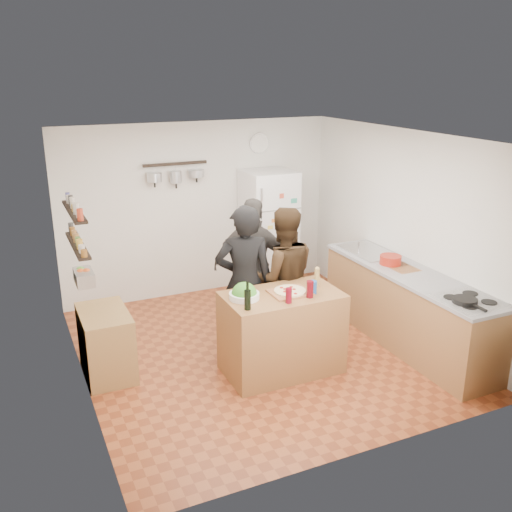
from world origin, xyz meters
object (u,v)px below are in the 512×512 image
wall_clock (259,143)px  side_table (106,343)px  person_center (283,278)px  red_bowl (391,260)px  prep_island (282,333)px  person_back (254,268)px  wine_bottle (248,300)px  pepper_mill (317,278)px  salad_bowl (244,296)px  skillet (465,301)px  counter_run (407,308)px  fridge (268,232)px  person_left (244,282)px  salt_canister (313,287)px

wall_clock → side_table: wall_clock is taller
person_center → red_bowl: size_ratio=6.53×
wall_clock → prep_island: bearing=-109.6°
wall_clock → person_back: bearing=-116.7°
wine_bottle → pepper_mill: size_ratio=1.14×
salad_bowl → person_center: size_ratio=0.19×
skillet → side_table: (-3.34, 1.72, -0.58)m
person_back → skillet: 2.48m
salad_bowl → person_center: person_center is taller
counter_run → side_table: counter_run is taller
fridge → salad_bowl: bearing=-121.2°
prep_island → counter_run: 1.68m
skillet → fridge: (-0.65, 3.28, -0.04)m
salad_bowl → person_left: (0.20, 0.46, -0.05)m
person_back → red_bowl: person_back is taller
person_back → wall_clock: (0.80, 1.60, 1.29)m
wine_bottle → person_center: 1.13m
counter_run → red_bowl: bearing=98.9°
person_back → counter_run: person_back is taller
wine_bottle → salt_canister: size_ratio=1.44×
person_left → person_back: bearing=-107.8°
salad_bowl → side_table: bearing=153.5°
salad_bowl → pepper_mill: pepper_mill is taller
wine_bottle → salt_canister: wine_bottle is taller
red_bowl → wall_clock: wall_clock is taller
side_table → wine_bottle: bearing=-36.7°
person_back → side_table: size_ratio=2.16×
skillet → wall_clock: wall_clock is taller
prep_island → side_table: 1.91m
salt_canister → person_center: size_ratio=0.08×
prep_island → skillet: size_ratio=4.96×
salad_bowl → pepper_mill: 0.87m
skillet → red_bowl: bearing=87.8°
wall_clock → person_center: bearing=-107.3°
wine_bottle → wall_clock: (1.43, 2.83, 1.14)m
person_back → side_table: person_back is taller
red_bowl → side_table: (-3.39, 0.43, -0.61)m
counter_run → red_bowl: size_ratio=10.07×
salt_canister → red_bowl: bearing=17.3°
person_back → fridge: size_ratio=0.96×
pepper_mill → fridge: (0.48, 2.23, -0.10)m
counter_run → salad_bowl: bearing=178.0°
prep_island → pepper_mill: size_ratio=7.01×
prep_island → wall_clock: wall_clock is taller
salt_canister → pepper_mill: bearing=48.6°
side_table → salad_bowl: bearing=-26.5°
fridge → side_table: fridge is taller
person_left → salt_canister: bearing=146.5°
pepper_mill → fridge: 2.28m
pepper_mill → skillet: size_ratio=0.71×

